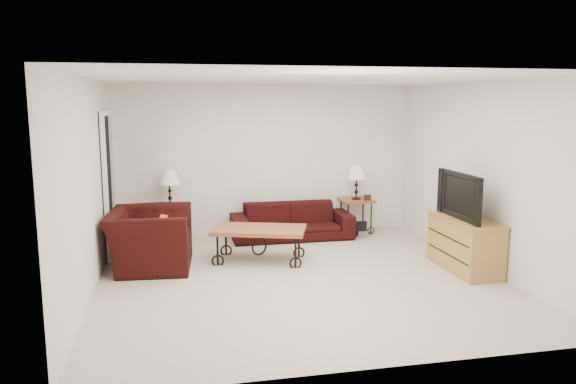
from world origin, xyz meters
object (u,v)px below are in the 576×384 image
at_px(lamp_right, 356,182).
at_px(tv_stand, 465,244).
at_px(sofa, 292,221).
at_px(armchair, 150,239).
at_px(television, 466,195).
at_px(side_table_left, 171,224).
at_px(backpack, 356,222).
at_px(side_table_right, 356,216).
at_px(lamp_left, 170,188).
at_px(coffee_table, 259,245).

height_order(lamp_right, tv_stand, lamp_right).
xyz_separation_m(sofa, tv_stand, (1.89, -2.16, 0.07)).
xyz_separation_m(armchair, tv_stand, (4.11, -0.99, -0.04)).
relative_size(sofa, television, 1.86).
bearing_deg(side_table_left, armchair, -101.50).
bearing_deg(television, backpack, -158.80).
xyz_separation_m(side_table_right, tv_stand, (0.72, -2.34, 0.06)).
height_order(sofa, lamp_right, lamp_right).
height_order(side_table_right, lamp_left, lamp_left).
distance_m(sofa, lamp_left, 2.04).
distance_m(lamp_right, television, 2.44).
height_order(side_table_right, tv_stand, tv_stand).
height_order(coffee_table, backpack, backpack).
bearing_deg(side_table_left, lamp_left, 0.00).
bearing_deg(sofa, coffee_table, -121.44).
relative_size(armchair, television, 1.15).
height_order(side_table_right, coffee_table, side_table_right).
bearing_deg(backpack, lamp_left, 157.43).
xyz_separation_m(side_table_left, tv_stand, (3.83, -2.34, 0.06)).
distance_m(side_table_right, television, 2.54).
bearing_deg(lamp_left, television, -31.49).
xyz_separation_m(sofa, coffee_table, (-0.72, -1.19, -0.05)).
height_order(armchair, tv_stand, armchair).
distance_m(side_table_left, lamp_left, 0.59).
relative_size(lamp_right, backpack, 1.16).
bearing_deg(side_table_left, tv_stand, -31.36).
relative_size(armchair, tv_stand, 1.03).
bearing_deg(tv_stand, television, 180.00).
bearing_deg(side_table_left, backpack, -5.44).
bearing_deg(coffee_table, lamp_right, 35.86).
height_order(lamp_left, armchair, lamp_left).
height_order(coffee_table, television, television).
height_order(lamp_right, backpack, lamp_right).
bearing_deg(armchair, sofa, -57.56).
height_order(lamp_right, television, television).
distance_m(lamp_left, armchair, 1.45).
distance_m(lamp_right, armchair, 3.67).
bearing_deg(armchair, lamp_right, -63.58).
distance_m(sofa, side_table_right, 1.18).
height_order(lamp_left, lamp_right, lamp_left).
xyz_separation_m(side_table_right, lamp_left, (-3.11, -0.00, 0.59)).
height_order(lamp_left, tv_stand, lamp_left).
xyz_separation_m(sofa, lamp_left, (-1.94, 0.18, 0.59)).
distance_m(side_table_left, side_table_right, 3.11).
height_order(lamp_left, backpack, lamp_left).
relative_size(side_table_right, lamp_left, 0.99).
xyz_separation_m(lamp_left, tv_stand, (3.83, -2.34, -0.52)).
xyz_separation_m(coffee_table, armchair, (-1.49, 0.03, 0.15)).
height_order(side_table_left, tv_stand, tv_stand).
bearing_deg(armchair, lamp_left, -6.72).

